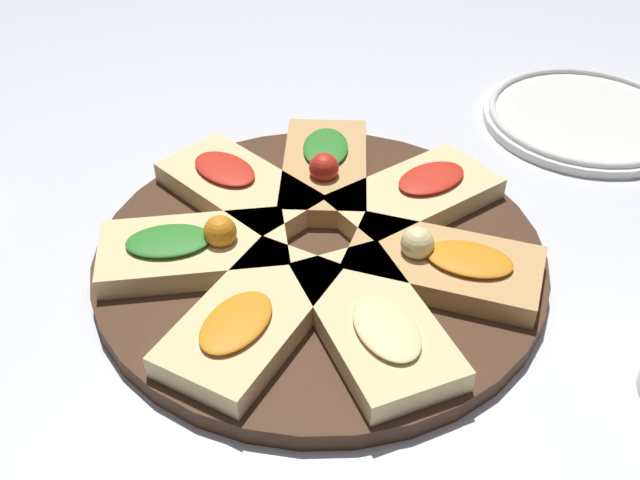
% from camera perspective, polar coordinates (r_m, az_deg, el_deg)
% --- Properties ---
extents(ground_plane, '(3.00, 3.00, 0.00)m').
position_cam_1_polar(ground_plane, '(0.68, -0.00, -1.80)').
color(ground_plane, silver).
extents(serving_board, '(0.40, 0.40, 0.02)m').
position_cam_1_polar(serving_board, '(0.67, -0.00, -1.25)').
color(serving_board, '#422819').
rests_on(serving_board, ground_plane).
extents(focaccia_slice_0, '(0.18, 0.16, 0.04)m').
position_cam_1_polar(focaccia_slice_0, '(0.74, 0.37, 5.51)').
color(focaccia_slice_0, tan).
rests_on(focaccia_slice_0, serving_board).
extents(focaccia_slice_1, '(0.10, 0.17, 0.03)m').
position_cam_1_polar(focaccia_slice_1, '(0.72, -6.28, 4.03)').
color(focaccia_slice_1, '#E5C689').
rests_on(focaccia_slice_1, serving_board).
extents(focaccia_slice_2, '(0.17, 0.17, 0.04)m').
position_cam_1_polar(focaccia_slice_2, '(0.65, -9.58, -0.67)').
color(focaccia_slice_2, '#E5C689').
rests_on(focaccia_slice_2, serving_board).
extents(focaccia_slice_3, '(0.17, 0.11, 0.03)m').
position_cam_1_polar(focaccia_slice_3, '(0.59, -5.31, -5.98)').
color(focaccia_slice_3, '#E5C689').
rests_on(focaccia_slice_3, serving_board).
extents(focaccia_slice_4, '(0.15, 0.18, 0.03)m').
position_cam_1_polar(focaccia_slice_4, '(0.58, 4.22, -6.37)').
color(focaccia_slice_4, '#E5C689').
rests_on(focaccia_slice_4, serving_board).
extents(focaccia_slice_5, '(0.13, 0.18, 0.04)m').
position_cam_1_polar(focaccia_slice_5, '(0.64, 9.39, -1.82)').
color(focaccia_slice_5, tan).
rests_on(focaccia_slice_5, serving_board).
extents(focaccia_slice_6, '(0.18, 0.12, 0.03)m').
position_cam_1_polar(focaccia_slice_6, '(0.71, 7.30, 3.39)').
color(focaccia_slice_6, '#E5C689').
rests_on(focaccia_slice_6, serving_board).
extents(plate_right, '(0.23, 0.23, 0.02)m').
position_cam_1_polar(plate_right, '(0.93, 19.61, 8.84)').
color(plate_right, white).
rests_on(plate_right, ground_plane).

